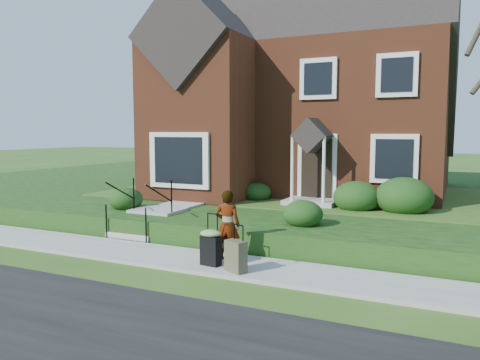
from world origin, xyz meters
The scene contains 10 objects.
ground centered at (0.00, 0.00, 0.00)m, with size 120.00×120.00×0.00m, color #2D5119.
sidewalk centered at (0.00, 0.00, 0.04)m, with size 60.00×1.60×0.08m, color #9E9B93.
terrace centered at (4.00, 10.90, 0.30)m, with size 44.00×20.00×0.60m, color #14360E.
walkway centered at (-2.50, 5.00, 0.63)m, with size 1.20×6.00×0.06m, color #9E9B93.
main_house centered at (-0.21, 9.61, 5.26)m, with size 10.40×10.20×9.40m.
front_steps centered at (-2.50, 1.84, 0.47)m, with size 1.40×2.02×1.50m.
foundation_shrubs centered at (0.79, 4.81, 1.08)m, with size 9.64×4.42×1.14m.
woman centered at (0.79, 0.26, 0.86)m, with size 0.57×0.37×1.56m, color #999999.
suitcase_black centered at (0.66, -0.28, 0.51)m, with size 0.51×0.44×1.12m.
suitcase_olive centered at (1.35, -0.48, 0.41)m, with size 0.51×0.41×0.97m.
Camera 1 is at (5.35, -8.85, 2.92)m, focal length 35.00 mm.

